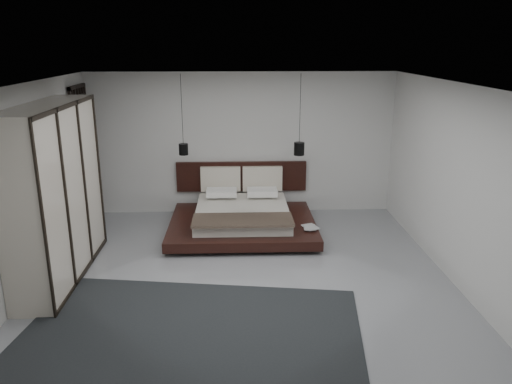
{
  "coord_description": "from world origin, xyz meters",
  "views": [
    {
      "loc": [
        -0.09,
        -6.73,
        3.33
      ],
      "look_at": [
        0.21,
        1.2,
        0.94
      ],
      "focal_mm": 35.0,
      "sensor_mm": 36.0,
      "label": 1
    }
  ],
  "objects_px": {
    "lattice_screen": "(84,156)",
    "rug": "(187,342)",
    "pendant_left": "(183,149)",
    "wardrobe": "(55,193)",
    "pendant_right": "(299,149)",
    "bed": "(242,216)"
  },
  "relations": [
    {
      "from": "wardrobe",
      "to": "rug",
      "type": "height_order",
      "value": "wardrobe"
    },
    {
      "from": "pendant_left",
      "to": "wardrobe",
      "type": "xyz_separation_m",
      "value": [
        -1.62,
        -2.14,
        -0.19
      ]
    },
    {
      "from": "wardrobe",
      "to": "pendant_right",
      "type": "bearing_deg",
      "value": 29.63
    },
    {
      "from": "bed",
      "to": "wardrobe",
      "type": "bearing_deg",
      "value": -147.01
    },
    {
      "from": "pendant_left",
      "to": "rug",
      "type": "distance_m",
      "value": 4.28
    },
    {
      "from": "lattice_screen",
      "to": "pendant_left",
      "type": "relative_size",
      "value": 1.78
    },
    {
      "from": "pendant_right",
      "to": "rug",
      "type": "distance_m",
      "value": 4.6
    },
    {
      "from": "lattice_screen",
      "to": "pendant_right",
      "type": "relative_size",
      "value": 1.75
    },
    {
      "from": "bed",
      "to": "pendant_right",
      "type": "xyz_separation_m",
      "value": [
        1.07,
        0.39,
        1.17
      ]
    },
    {
      "from": "bed",
      "to": "pendant_right",
      "type": "bearing_deg",
      "value": 20.14
    },
    {
      "from": "bed",
      "to": "pendant_left",
      "type": "relative_size",
      "value": 1.78
    },
    {
      "from": "lattice_screen",
      "to": "bed",
      "type": "relative_size",
      "value": 1.0
    },
    {
      "from": "lattice_screen",
      "to": "rug",
      "type": "height_order",
      "value": "lattice_screen"
    },
    {
      "from": "pendant_left",
      "to": "rug",
      "type": "xyz_separation_m",
      "value": [
        0.39,
        -4.01,
        -1.44
      ]
    },
    {
      "from": "pendant_right",
      "to": "bed",
      "type": "bearing_deg",
      "value": -159.86
    },
    {
      "from": "wardrobe",
      "to": "rug",
      "type": "relative_size",
      "value": 0.64
    },
    {
      "from": "pendant_right",
      "to": "rug",
      "type": "xyz_separation_m",
      "value": [
        -1.75,
        -4.01,
        -1.43
      ]
    },
    {
      "from": "lattice_screen",
      "to": "wardrobe",
      "type": "distance_m",
      "value": 2.29
    },
    {
      "from": "pendant_left",
      "to": "bed",
      "type": "bearing_deg",
      "value": -20.14
    },
    {
      "from": "pendant_left",
      "to": "wardrobe",
      "type": "bearing_deg",
      "value": -127.17
    },
    {
      "from": "lattice_screen",
      "to": "wardrobe",
      "type": "xyz_separation_m",
      "value": [
        0.25,
        -2.28,
        -0.04
      ]
    },
    {
      "from": "bed",
      "to": "wardrobe",
      "type": "distance_m",
      "value": 3.35
    }
  ]
}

